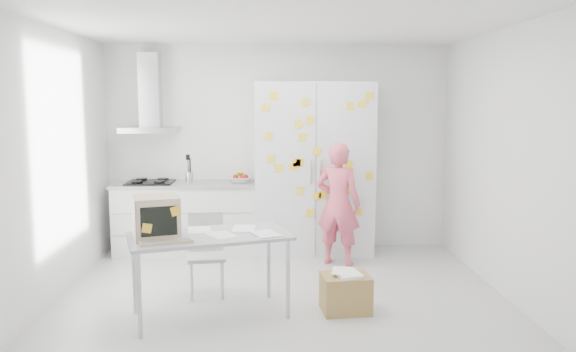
{
  "coord_description": "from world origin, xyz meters",
  "views": [
    {
      "loc": [
        -0.12,
        -5.48,
        1.97
      ],
      "look_at": [
        0.09,
        0.68,
        1.14
      ],
      "focal_mm": 35.0,
      "sensor_mm": 36.0,
      "label": 1
    }
  ],
  "objects_px": {
    "person": "(338,204)",
    "chair": "(206,248)",
    "desk": "(176,226)",
    "cardboard_box": "(346,293)"
  },
  "relations": [
    {
      "from": "desk",
      "to": "cardboard_box",
      "type": "bearing_deg",
      "value": -12.96
    },
    {
      "from": "cardboard_box",
      "to": "desk",
      "type": "bearing_deg",
      "value": -175.71
    },
    {
      "from": "person",
      "to": "chair",
      "type": "xyz_separation_m",
      "value": [
        -1.47,
        -0.98,
        -0.27
      ]
    },
    {
      "from": "cardboard_box",
      "to": "chair",
      "type": "bearing_deg",
      "value": 157.63
    },
    {
      "from": "chair",
      "to": "desk",
      "type": "bearing_deg",
      "value": -112.73
    },
    {
      "from": "person",
      "to": "chair",
      "type": "height_order",
      "value": "person"
    },
    {
      "from": "chair",
      "to": "cardboard_box",
      "type": "xyz_separation_m",
      "value": [
        1.36,
        -0.56,
        -0.29
      ]
    },
    {
      "from": "desk",
      "to": "chair",
      "type": "relative_size",
      "value": 1.89
    },
    {
      "from": "person",
      "to": "chair",
      "type": "bearing_deg",
      "value": 57.61
    },
    {
      "from": "chair",
      "to": "cardboard_box",
      "type": "relative_size",
      "value": 1.75
    }
  ]
}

